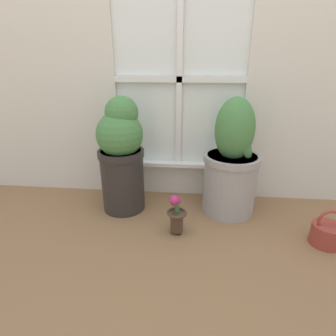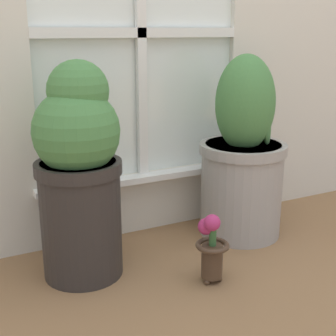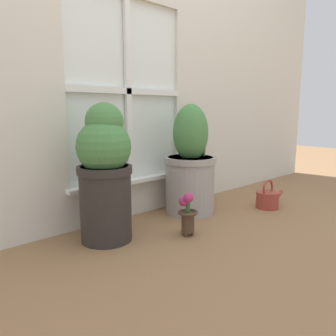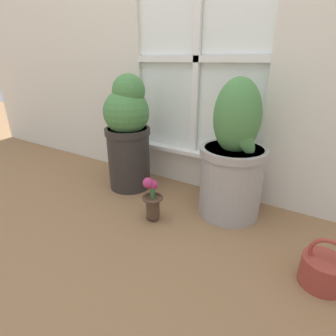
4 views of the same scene
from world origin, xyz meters
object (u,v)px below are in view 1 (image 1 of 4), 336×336
potted_plant_left (122,155)px  potted_plant_right (231,166)px  watering_can (328,234)px  flower_vase (176,213)px

potted_plant_left → potted_plant_right: potted_plant_right is taller
potted_plant_right → watering_can: size_ratio=2.57×
potted_plant_left → potted_plant_right: size_ratio=1.00×
potted_plant_right → flower_vase: potted_plant_right is taller
potted_plant_left → watering_can: potted_plant_left is taller
potted_plant_left → flower_vase: size_ratio=2.92×
potted_plant_right → flower_vase: bearing=-138.3°
potted_plant_left → flower_vase: potted_plant_left is taller
potted_plant_right → flower_vase: (-0.31, -0.28, -0.18)m
potted_plant_right → watering_can: 0.61m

